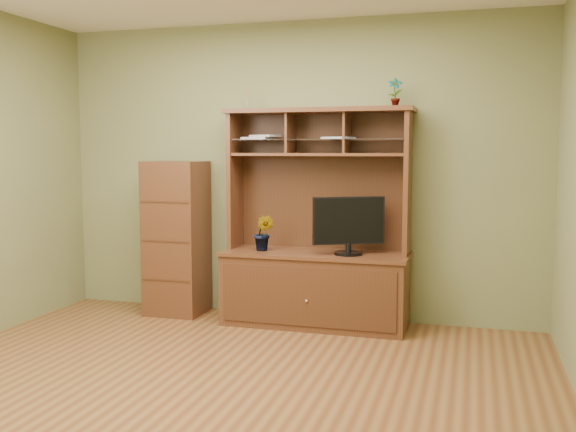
% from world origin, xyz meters
% --- Properties ---
extents(room, '(4.54, 4.04, 2.74)m').
position_xyz_m(room, '(0.00, 0.00, 1.35)').
color(room, brown).
rests_on(room, ground).
extents(media_hutch, '(1.66, 0.61, 1.90)m').
position_xyz_m(media_hutch, '(0.28, 1.73, 0.52)').
color(media_hutch, '#3F2512').
rests_on(media_hutch, room).
extents(monitor, '(0.58, 0.33, 0.49)m').
position_xyz_m(monitor, '(0.58, 1.65, 0.91)').
color(monitor, black).
rests_on(monitor, media_hutch).
extents(orchid_plant, '(0.18, 0.15, 0.32)m').
position_xyz_m(orchid_plant, '(-0.18, 1.65, 0.81)').
color(orchid_plant, '#395A1E').
rests_on(orchid_plant, media_hutch).
extents(top_plant, '(0.14, 0.10, 0.25)m').
position_xyz_m(top_plant, '(0.94, 1.80, 2.02)').
color(top_plant, '#376C25').
rests_on(top_plant, media_hutch).
extents(reed_diffuser, '(0.05, 0.05, 0.25)m').
position_xyz_m(reed_diffuser, '(-0.38, 1.80, 2.00)').
color(reed_diffuser, silver).
rests_on(reed_diffuser, media_hutch).
extents(magazines, '(1.03, 0.25, 0.04)m').
position_xyz_m(magazines, '(-0.02, 1.80, 1.65)').
color(magazines, '#A1A1A6').
rests_on(magazines, media_hutch).
extents(side_cabinet, '(0.51, 0.47, 1.43)m').
position_xyz_m(side_cabinet, '(-1.07, 1.75, 0.72)').
color(side_cabinet, '#3F2512').
rests_on(side_cabinet, room).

